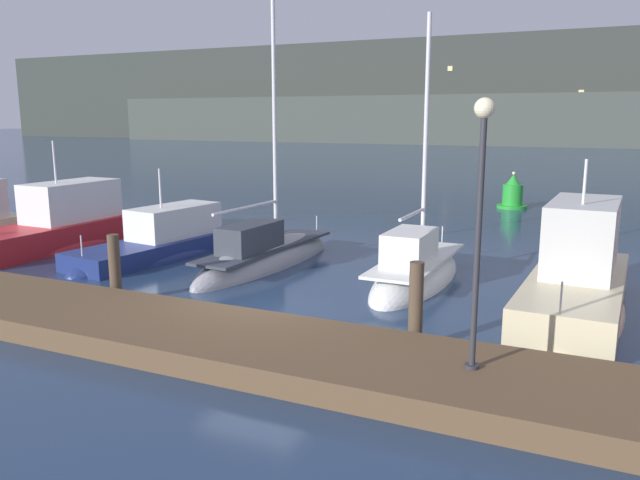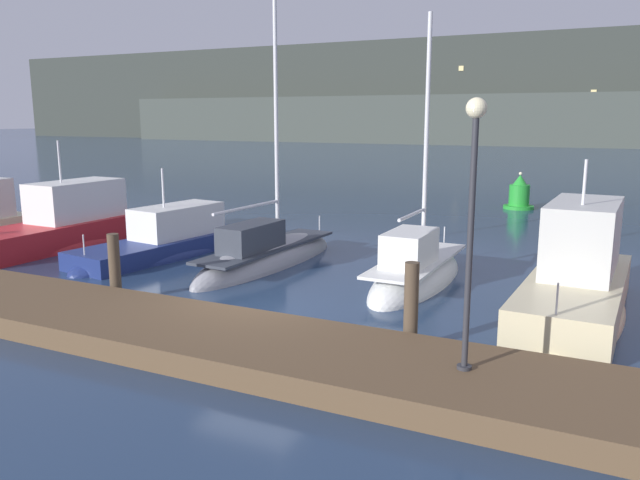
{
  "view_description": "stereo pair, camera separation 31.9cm",
  "coord_description": "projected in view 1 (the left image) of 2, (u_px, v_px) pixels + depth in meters",
  "views": [
    {
      "loc": [
        6.91,
        -11.87,
        4.48
      ],
      "look_at": [
        0.0,
        3.15,
        1.2
      ],
      "focal_mm": 35.0,
      "sensor_mm": 36.0,
      "label": 1
    },
    {
      "loc": [
        7.2,
        -11.73,
        4.48
      ],
      "look_at": [
        0.0,
        3.15,
        1.2
      ],
      "focal_mm": 35.0,
      "sensor_mm": 36.0,
      "label": 2
    }
  ],
  "objects": [
    {
      "name": "mooring_pile_3",
      "position": [
        416.0,
        306.0,
        12.03
      ],
      "size": [
        0.28,
        0.28,
        1.76
      ],
      "primitive_type": "cylinder",
      "color": "#4C3D2D",
      "rests_on": "ground"
    },
    {
      "name": "sailboat_berth_6",
      "position": [
        416.0,
        276.0,
        17.13
      ],
      "size": [
        1.8,
        5.96,
        7.86
      ],
      "color": "white",
      "rests_on": "ground"
    },
    {
      "name": "mooring_pile_2",
      "position": [
        115.0,
        269.0,
        15.13
      ],
      "size": [
        0.28,
        0.28,
        1.7
      ],
      "primitive_type": "cylinder",
      "color": "#4C3D2D",
      "rests_on": "ground"
    },
    {
      "name": "motorboat_berth_7",
      "position": [
        576.0,
        290.0,
        14.4
      ],
      "size": [
        2.5,
        7.24,
        4.03
      ],
      "color": "beige",
      "rests_on": "ground"
    },
    {
      "name": "motorboat_berth_3",
      "position": [
        60.0,
        236.0,
        21.79
      ],
      "size": [
        2.54,
        7.53,
        4.34
      ],
      "color": "red",
      "rests_on": "ground"
    },
    {
      "name": "sailboat_berth_5",
      "position": [
        265.0,
        261.0,
        19.08
      ],
      "size": [
        1.98,
        7.17,
        8.91
      ],
      "color": "gray",
      "rests_on": "ground"
    },
    {
      "name": "channel_buoy",
      "position": [
        512.0,
        195.0,
        30.93
      ],
      "size": [
        1.47,
        1.47,
        1.82
      ],
      "color": "green",
      "rests_on": "ground"
    },
    {
      "name": "hillside_backdrop",
      "position": [
        559.0,
        94.0,
        103.38
      ],
      "size": [
        240.0,
        23.0,
        17.67
      ],
      "color": "#333833",
      "rests_on": "ground"
    },
    {
      "name": "dock",
      "position": [
        205.0,
        337.0,
        12.23
      ],
      "size": [
        44.56,
        2.8,
        0.45
      ],
      "primitive_type": "cube",
      "color": "brown",
      "rests_on": "ground"
    },
    {
      "name": "ground_plane",
      "position": [
        263.0,
        316.0,
        14.28
      ],
      "size": [
        400.0,
        400.0,
        0.0
      ],
      "primitive_type": "plane",
      "color": "navy"
    },
    {
      "name": "motorboat_berth_4",
      "position": [
        163.0,
        248.0,
        20.41
      ],
      "size": [
        3.01,
        7.24,
        3.43
      ],
      "color": "navy",
      "rests_on": "ground"
    },
    {
      "name": "dock_lamppost",
      "position": [
        480.0,
        194.0,
        9.62
      ],
      "size": [
        0.32,
        0.32,
        4.31
      ],
      "color": "#2D2D33",
      "rests_on": "dock"
    }
  ]
}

